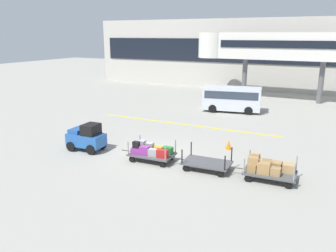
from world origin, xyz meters
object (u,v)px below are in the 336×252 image
at_px(baggage_cart_tail, 268,168).
at_px(safety_cone_far, 229,145).
at_px(baggage_tug, 87,138).
at_px(shuttle_van, 232,97).
at_px(baggage_cart_middle, 207,163).
at_px(baggage_cart_lead, 151,151).

distance_m(baggage_cart_tail, safety_cone_far, 4.34).
bearing_deg(baggage_tug, shuttle_van, 72.15).
relative_size(baggage_tug, baggage_cart_middle, 0.71).
bearing_deg(baggage_cart_lead, safety_cone_far, 50.12).
relative_size(baggage_cart_tail, safety_cone_far, 5.52).
xyz_separation_m(baggage_cart_middle, shuttle_van, (-2.77, 13.19, 0.89)).
distance_m(baggage_cart_middle, safety_cone_far, 3.46).
bearing_deg(shuttle_van, baggage_cart_lead, -91.04).
distance_m(baggage_cart_lead, safety_cone_far, 4.76).
bearing_deg(baggage_cart_middle, safety_cone_far, 89.41).
distance_m(baggage_tug, safety_cone_far, 8.16).
distance_m(baggage_cart_middle, shuttle_van, 13.51).
bearing_deg(baggage_cart_tail, baggage_tug, -176.60).
bearing_deg(baggage_cart_middle, baggage_tug, -176.84).
height_order(baggage_cart_middle, baggage_cart_tail, baggage_cart_tail).
bearing_deg(baggage_cart_tail, safety_cone_far, 131.25).
distance_m(baggage_cart_middle, baggage_cart_tail, 2.90).
bearing_deg(shuttle_van, baggage_tug, -107.85).
height_order(baggage_cart_lead, baggage_cart_tail, baggage_cart_tail).
distance_m(baggage_cart_tail, shuttle_van, 14.19).
bearing_deg(baggage_cart_lead, baggage_tug, -177.21).
relative_size(baggage_tug, safety_cone_far, 3.92).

